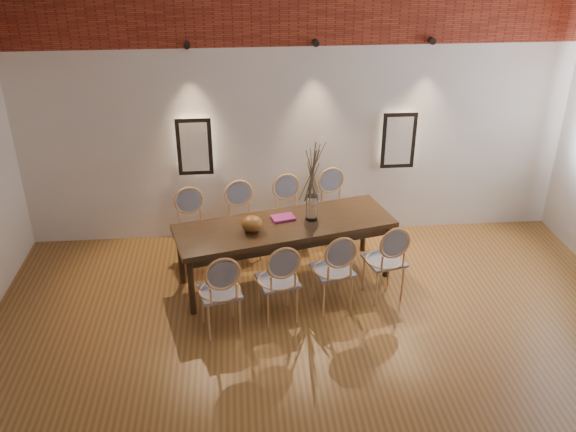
{
  "coord_description": "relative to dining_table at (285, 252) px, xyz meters",
  "views": [
    {
      "loc": [
        -0.77,
        -3.82,
        3.98
      ],
      "look_at": [
        -0.26,
        1.91,
        1.05
      ],
      "focal_mm": 38.0,
      "sensor_mm": 36.0,
      "label": 1
    }
  ],
  "objects": [
    {
      "name": "floor",
      "position": [
        0.26,
        -2.31,
        -0.39
      ],
      "size": [
        7.0,
        7.0,
        0.02
      ],
      "primitive_type": "cube",
      "color": "brown",
      "rests_on": "ground"
    },
    {
      "name": "wall_back",
      "position": [
        0.26,
        1.24,
        1.62
      ],
      "size": [
        7.0,
        0.1,
        4.0
      ],
      "primitive_type": "cube",
      "color": "silver",
      "rests_on": "ground"
    },
    {
      "name": "niche_left",
      "position": [
        -1.04,
        1.14,
        0.93
      ],
      "size": [
        0.36,
        0.06,
        0.66
      ],
      "primitive_type": "cube",
      "color": "#FFEAC6",
      "rests_on": "wall_back"
    },
    {
      "name": "niche_right",
      "position": [
        1.56,
        1.14,
        0.93
      ],
      "size": [
        0.36,
        0.06,
        0.66
      ],
      "primitive_type": "cube",
      "color": "#FFEAC6",
      "rests_on": "wall_back"
    },
    {
      "name": "spot_fixture_left",
      "position": [
        -1.04,
        1.11,
        2.17
      ],
      "size": [
        0.08,
        0.1,
        0.08
      ],
      "primitive_type": "cylinder",
      "rotation": [
        1.57,
        0.0,
        0.0
      ],
      "color": "black",
      "rests_on": "wall_back"
    },
    {
      "name": "spot_fixture_mid",
      "position": [
        0.46,
        1.11,
        2.17
      ],
      "size": [
        0.08,
        0.1,
        0.08
      ],
      "primitive_type": "cylinder",
      "rotation": [
        1.57,
        0.0,
        0.0
      ],
      "color": "black",
      "rests_on": "wall_back"
    },
    {
      "name": "spot_fixture_right",
      "position": [
        1.86,
        1.11,
        2.17
      ],
      "size": [
        0.08,
        0.1,
        0.08
      ],
      "primitive_type": "cylinder",
      "rotation": [
        1.57,
        0.0,
        0.0
      ],
      "color": "black",
      "rests_on": "wall_back"
    },
    {
      "name": "dining_table",
      "position": [
        0.0,
        0.0,
        0.0
      ],
      "size": [
        2.62,
        1.38,
        0.75
      ],
      "primitive_type": "cube",
      "rotation": [
        0.0,
        0.0,
        0.24
      ],
      "color": "#332213",
      "rests_on": "floor"
    },
    {
      "name": "chair_near_a",
      "position": [
        -0.75,
        -0.89,
        0.09
      ],
      "size": [
        0.53,
        0.53,
        0.94
      ],
      "primitive_type": null,
      "rotation": [
        0.0,
        0.0,
        0.24
      ],
      "color": "tan",
      "rests_on": "floor"
    },
    {
      "name": "chair_near_b",
      "position": [
        -0.14,
        -0.74,
        0.09
      ],
      "size": [
        0.53,
        0.53,
        0.94
      ],
      "primitive_type": null,
      "rotation": [
        0.0,
        0.0,
        0.24
      ],
      "color": "tan",
      "rests_on": "floor"
    },
    {
      "name": "chair_near_c",
      "position": [
        0.47,
        -0.59,
        0.09
      ],
      "size": [
        0.53,
        0.53,
        0.94
      ],
      "primitive_type": null,
      "rotation": [
        0.0,
        0.0,
        0.24
      ],
      "color": "tan",
      "rests_on": "floor"
    },
    {
      "name": "chair_near_d",
      "position": [
        1.07,
        -0.44,
        0.09
      ],
      "size": [
        0.53,
        0.53,
        0.94
      ],
      "primitive_type": null,
      "rotation": [
        0.0,
        0.0,
        0.24
      ],
      "color": "tan",
      "rests_on": "floor"
    },
    {
      "name": "chair_far_a",
      "position": [
        -1.07,
        0.44,
        0.09
      ],
      "size": [
        0.53,
        0.53,
        0.94
      ],
      "primitive_type": null,
      "rotation": [
        0.0,
        0.0,
        3.38
      ],
      "color": "tan",
      "rests_on": "floor"
    },
    {
      "name": "chair_far_b",
      "position": [
        -0.47,
        0.59,
        0.09
      ],
      "size": [
        0.53,
        0.53,
        0.94
      ],
      "primitive_type": null,
      "rotation": [
        0.0,
        0.0,
        3.38
      ],
      "color": "tan",
      "rests_on": "floor"
    },
    {
      "name": "chair_far_c",
      "position": [
        0.14,
        0.74,
        0.09
      ],
      "size": [
        0.53,
        0.53,
        0.94
      ],
      "primitive_type": null,
      "rotation": [
        0.0,
        0.0,
        3.38
      ],
      "color": "tan",
      "rests_on": "floor"
    },
    {
      "name": "chair_far_d",
      "position": [
        0.75,
        0.89,
        0.09
      ],
      "size": [
        0.53,
        0.53,
        0.94
      ],
      "primitive_type": null,
      "rotation": [
        0.0,
        0.0,
        3.38
      ],
      "color": "tan",
      "rests_on": "floor"
    },
    {
      "name": "vase",
      "position": [
        0.31,
        0.08,
        0.53
      ],
      "size": [
        0.14,
        0.14,
        0.3
      ],
      "primitive_type": "cylinder",
      "color": "silver",
      "rests_on": "dining_table"
    },
    {
      "name": "dried_branches",
      "position": [
        0.31,
        0.08,
        0.98
      ],
      "size": [
        0.5,
        0.5,
        0.7
      ],
      "primitive_type": null,
      "color": "brown",
      "rests_on": "vase"
    },
    {
      "name": "bowl",
      "position": [
        -0.38,
        -0.15,
        0.46
      ],
      "size": [
        0.24,
        0.24,
        0.18
      ],
      "primitive_type": "ellipsoid",
      "color": "brown",
      "rests_on": "dining_table"
    },
    {
      "name": "book",
      "position": [
        -0.01,
        0.12,
        0.39
      ],
      "size": [
        0.3,
        0.24,
        0.03
      ],
      "primitive_type": "cube",
      "rotation": [
        0.0,
        0.0,
        0.24
      ],
      "color": "#821E67",
      "rests_on": "dining_table"
    }
  ]
}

